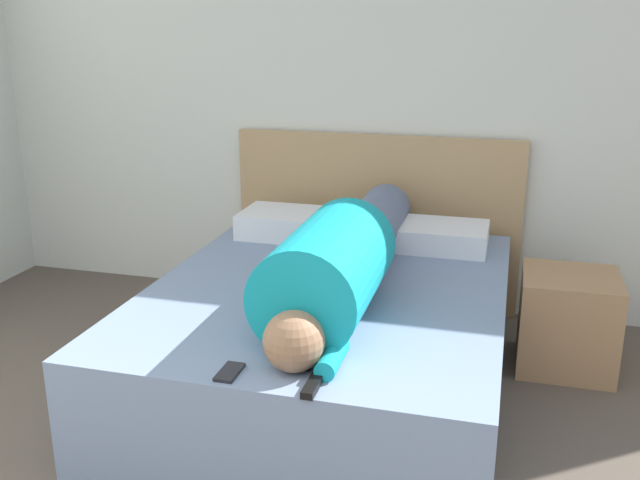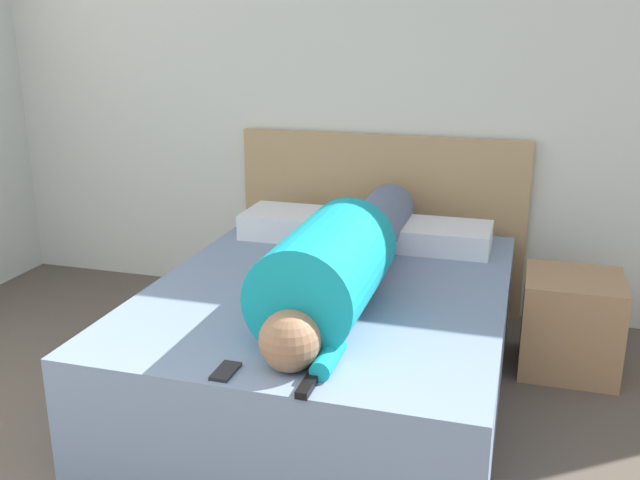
{
  "view_description": "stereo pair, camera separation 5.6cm",
  "coord_description": "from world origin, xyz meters",
  "px_view_note": "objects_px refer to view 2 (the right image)",
  "views": [
    {
      "loc": [
        0.7,
        -0.4,
        1.61
      ],
      "look_at": [
        -0.03,
        2.28,
        0.75
      ],
      "focal_mm": 40.0,
      "sensor_mm": 36.0,
      "label": 1
    },
    {
      "loc": [
        0.75,
        -0.38,
        1.61
      ],
      "look_at": [
        -0.03,
        2.28,
        0.75
      ],
      "focal_mm": 40.0,
      "sensor_mm": 36.0,
      "label": 2
    }
  ],
  "objects_px": {
    "bed": "(329,337)",
    "pillow_second": "(438,236)",
    "cell_phone": "(226,371)",
    "tv_remote": "(308,385)",
    "person_lying": "(343,258)",
    "nightstand": "(571,323)",
    "pillow_near_headboard": "(298,224)"
  },
  "relations": [
    {
      "from": "nightstand",
      "to": "pillow_near_headboard",
      "type": "relative_size",
      "value": 0.83
    },
    {
      "from": "bed",
      "to": "pillow_near_headboard",
      "type": "height_order",
      "value": "pillow_near_headboard"
    },
    {
      "from": "pillow_near_headboard",
      "to": "tv_remote",
      "type": "relative_size",
      "value": 3.72
    },
    {
      "from": "bed",
      "to": "tv_remote",
      "type": "bearing_deg",
      "value": -78.46
    },
    {
      "from": "nightstand",
      "to": "bed",
      "type": "bearing_deg",
      "value": -154.08
    },
    {
      "from": "nightstand",
      "to": "pillow_second",
      "type": "bearing_deg",
      "value": 165.85
    },
    {
      "from": "tv_remote",
      "to": "cell_phone",
      "type": "distance_m",
      "value": 0.29
    },
    {
      "from": "bed",
      "to": "tv_remote",
      "type": "relative_size",
      "value": 12.86
    },
    {
      "from": "pillow_second",
      "to": "pillow_near_headboard",
      "type": "bearing_deg",
      "value": 180.0
    },
    {
      "from": "pillow_second",
      "to": "tv_remote",
      "type": "height_order",
      "value": "pillow_second"
    },
    {
      "from": "person_lying",
      "to": "pillow_near_headboard",
      "type": "xyz_separation_m",
      "value": [
        -0.46,
        0.79,
        -0.1
      ]
    },
    {
      "from": "pillow_second",
      "to": "bed",
      "type": "bearing_deg",
      "value": -119.3
    },
    {
      "from": "person_lying",
      "to": "tv_remote",
      "type": "relative_size",
      "value": 12.06
    },
    {
      "from": "bed",
      "to": "tv_remote",
      "type": "distance_m",
      "value": 0.95
    },
    {
      "from": "pillow_near_headboard",
      "to": "tv_remote",
      "type": "height_order",
      "value": "pillow_near_headboard"
    },
    {
      "from": "tv_remote",
      "to": "cell_phone",
      "type": "relative_size",
      "value": 1.15
    },
    {
      "from": "bed",
      "to": "pillow_second",
      "type": "height_order",
      "value": "pillow_second"
    },
    {
      "from": "nightstand",
      "to": "person_lying",
      "type": "distance_m",
      "value": 1.22
    },
    {
      "from": "nightstand",
      "to": "pillow_second",
      "type": "relative_size",
      "value": 0.88
    },
    {
      "from": "nightstand",
      "to": "person_lying",
      "type": "xyz_separation_m",
      "value": [
        -0.96,
        -0.62,
        0.44
      ]
    },
    {
      "from": "person_lying",
      "to": "pillow_near_headboard",
      "type": "height_order",
      "value": "person_lying"
    },
    {
      "from": "nightstand",
      "to": "cell_phone",
      "type": "distance_m",
      "value": 1.82
    },
    {
      "from": "cell_phone",
      "to": "pillow_second",
      "type": "bearing_deg",
      "value": 72.58
    },
    {
      "from": "bed",
      "to": "pillow_second",
      "type": "bearing_deg",
      "value": 60.7
    },
    {
      "from": "nightstand",
      "to": "pillow_near_headboard",
      "type": "bearing_deg",
      "value": 173.22
    },
    {
      "from": "tv_remote",
      "to": "pillow_near_headboard",
      "type": "bearing_deg",
      "value": 109.31
    },
    {
      "from": "pillow_near_headboard",
      "to": "tv_remote",
      "type": "xyz_separation_m",
      "value": [
        0.55,
        -1.57,
        -0.05
      ]
    },
    {
      "from": "tv_remote",
      "to": "person_lying",
      "type": "bearing_deg",
      "value": 96.85
    },
    {
      "from": "pillow_second",
      "to": "nightstand",
      "type": "bearing_deg",
      "value": -14.15
    },
    {
      "from": "person_lying",
      "to": "pillow_second",
      "type": "xyz_separation_m",
      "value": [
        0.29,
        0.79,
        -0.11
      ]
    },
    {
      "from": "bed",
      "to": "pillow_second",
      "type": "relative_size",
      "value": 3.64
    },
    {
      "from": "bed",
      "to": "cell_phone",
      "type": "relative_size",
      "value": 14.84
    }
  ]
}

